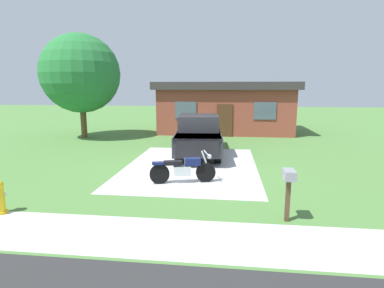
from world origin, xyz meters
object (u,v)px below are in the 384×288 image
Objects in this scene: neighbor_house at (225,107)px; shade_tree at (81,74)px; pickup_truck at (199,134)px; motorcycle at (183,169)px; mailbox at (289,182)px.

shade_tree is at bearing -155.73° from neighbor_house.
pickup_truck is at bearing -26.56° from shade_tree.
mailbox reaches higher than motorcycle.
pickup_truck reaches higher than mailbox.
motorcycle is at bearing -48.23° from shade_tree.
shade_tree reaches higher than motorcycle.
mailbox is (2.80, -7.30, 0.03)m from pickup_truck.
mailbox is at bearing -69.05° from pickup_truck.
neighbor_house reaches higher than mailbox.
shade_tree is (-7.57, 8.47, 3.50)m from motorcycle.
mailbox is 15.56m from shade_tree.
pickup_truck is 7.93m from neighbor_house.
mailbox is at bearing -83.83° from neighbor_house.
shade_tree reaches higher than mailbox.
motorcycle is 3.95m from mailbox.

